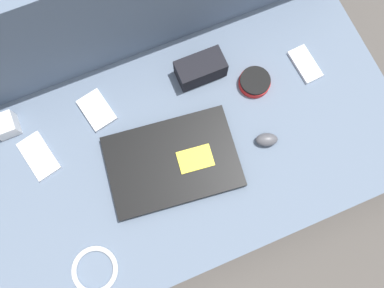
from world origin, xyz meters
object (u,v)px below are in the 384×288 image
(computer_mouse, at_px, (267,140))
(phone_silver, at_px, (305,64))
(phone_black, at_px, (97,110))
(laptop, at_px, (173,162))
(phone_small, at_px, (39,156))
(camera_pouch, at_px, (200,69))
(speaker_puck, at_px, (255,82))
(charger_brick, at_px, (6,125))

(computer_mouse, height_order, phone_silver, computer_mouse)
(computer_mouse, distance_m, phone_black, 0.47)
(computer_mouse, bearing_deg, laptop, -169.43)
(phone_small, xyz_separation_m, camera_pouch, (0.49, 0.06, 0.03))
(computer_mouse, bearing_deg, camera_pouch, 128.87)
(laptop, bearing_deg, camera_pouch, 58.17)
(speaker_puck, relative_size, camera_pouch, 0.66)
(laptop, height_order, phone_silver, laptop)
(computer_mouse, xyz_separation_m, phone_small, (-0.58, 0.19, -0.01))
(laptop, xyz_separation_m, computer_mouse, (0.25, -0.04, 0.00))
(phone_silver, distance_m, phone_small, 0.78)
(charger_brick, bearing_deg, computer_mouse, -25.70)
(phone_black, relative_size, camera_pouch, 0.88)
(speaker_puck, distance_m, phone_black, 0.44)
(speaker_puck, height_order, phone_black, speaker_puck)
(laptop, height_order, phone_black, laptop)
(laptop, distance_m, computer_mouse, 0.26)
(camera_pouch, bearing_deg, computer_mouse, -70.95)
(computer_mouse, distance_m, speaker_puck, 0.17)
(camera_pouch, bearing_deg, laptop, -128.77)
(phone_silver, bearing_deg, camera_pouch, 158.49)
(phone_silver, bearing_deg, speaker_puck, 174.86)
(computer_mouse, xyz_separation_m, phone_silver, (0.20, 0.16, -0.01))
(phone_black, distance_m, phone_small, 0.20)
(speaker_puck, bearing_deg, phone_small, 177.07)
(phone_black, bearing_deg, speaker_puck, -24.46)
(laptop, relative_size, phone_small, 2.69)
(phone_silver, height_order, charger_brick, charger_brick)
(phone_black, bearing_deg, laptop, -69.55)
(phone_black, xyz_separation_m, phone_small, (-0.18, -0.06, -0.00))
(phone_silver, xyz_separation_m, charger_brick, (-0.83, 0.14, 0.02))
(computer_mouse, relative_size, charger_brick, 1.16)
(camera_pouch, bearing_deg, phone_black, 178.63)
(computer_mouse, bearing_deg, phone_small, -178.83)
(speaker_puck, height_order, phone_silver, speaker_puck)
(laptop, xyz_separation_m, phone_silver, (0.45, 0.12, -0.01))
(computer_mouse, distance_m, phone_small, 0.61)
(charger_brick, bearing_deg, phone_small, -64.50)
(phone_small, xyz_separation_m, charger_brick, (-0.05, 0.11, 0.02))
(camera_pouch, bearing_deg, speaker_puck, -34.24)
(phone_silver, relative_size, charger_brick, 1.90)
(speaker_puck, distance_m, camera_pouch, 0.16)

